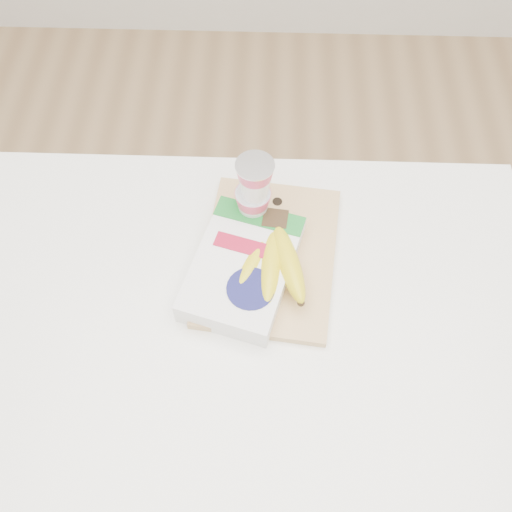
{
  "coord_description": "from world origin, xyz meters",
  "views": [
    {
      "loc": [
        0.07,
        -0.43,
        1.85
      ],
      "look_at": [
        0.05,
        0.12,
        0.94
      ],
      "focal_mm": 40.0,
      "sensor_mm": 36.0,
      "label": 1
    }
  ],
  "objects_px": {
    "cutting_board": "(269,256)",
    "table": "(233,399)",
    "yogurt_stack": "(254,191)",
    "cereal_box": "(243,268)",
    "bananas": "(271,260)"
  },
  "relations": [
    {
      "from": "cutting_board",
      "to": "yogurt_stack",
      "type": "bearing_deg",
      "value": 118.22
    },
    {
      "from": "cereal_box",
      "to": "yogurt_stack",
      "type": "bearing_deg",
      "value": 97.96
    },
    {
      "from": "yogurt_stack",
      "to": "cereal_box",
      "type": "xyz_separation_m",
      "value": [
        -0.02,
        -0.12,
        -0.08
      ]
    },
    {
      "from": "bananas",
      "to": "yogurt_stack",
      "type": "distance_m",
      "value": 0.13
    },
    {
      "from": "cutting_board",
      "to": "yogurt_stack",
      "type": "relative_size",
      "value": 2.05
    },
    {
      "from": "table",
      "to": "yogurt_stack",
      "type": "xyz_separation_m",
      "value": [
        0.05,
        0.23,
        0.56
      ]
    },
    {
      "from": "cutting_board",
      "to": "cereal_box",
      "type": "distance_m",
      "value": 0.07
    },
    {
      "from": "cutting_board",
      "to": "cereal_box",
      "type": "height_order",
      "value": "cereal_box"
    },
    {
      "from": "cutting_board",
      "to": "table",
      "type": "bearing_deg",
      "value": -111.7
    },
    {
      "from": "cutting_board",
      "to": "bananas",
      "type": "height_order",
      "value": "bananas"
    },
    {
      "from": "table",
      "to": "cereal_box",
      "type": "bearing_deg",
      "value": 74.07
    },
    {
      "from": "table",
      "to": "yogurt_stack",
      "type": "distance_m",
      "value": 0.6
    },
    {
      "from": "cutting_board",
      "to": "bananas",
      "type": "xyz_separation_m",
      "value": [
        0.0,
        -0.03,
        0.03
      ]
    },
    {
      "from": "yogurt_stack",
      "to": "cereal_box",
      "type": "relative_size",
      "value": 0.57
    },
    {
      "from": "cutting_board",
      "to": "yogurt_stack",
      "type": "height_order",
      "value": "yogurt_stack"
    }
  ]
}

